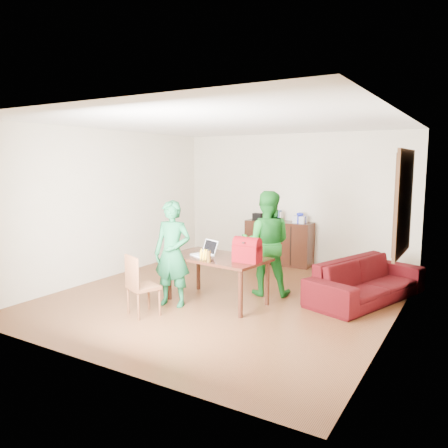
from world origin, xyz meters
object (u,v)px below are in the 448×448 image
Objects in this scene: red_bag at (247,252)px; sofa at (366,280)px; laptop at (202,253)px; table at (217,262)px; chair at (143,298)px; bottle at (209,256)px; person_far at (266,243)px; person_near at (172,254)px.

sofa is at bearing 44.26° from red_bag.
red_bag is at bearing 22.51° from laptop.
red_bag is 1.99m from sofa.
red_bag is 0.18× the size of sofa.
table is at bearing 170.70° from red_bag.
chair is 4.62× the size of bottle.
person_far is (0.46, 0.75, 0.21)m from table.
laptop is at bearing 92.21° from chair.
bottle is (0.31, -0.30, 0.05)m from laptop.
person_far is 1.08m from laptop.
sofa is at bearing 41.60° from bottle.
person_near is at bearing -129.98° from table.
person_near is at bearing -100.98° from laptop.
table is at bearing 42.11° from laptop.
chair is 2.17× the size of laptop.
sofa is (1.92, 1.26, -0.31)m from table.
laptop is 1.03× the size of red_bag.
person_near is 0.73× the size of sofa.
person_far is at bearing 71.83° from bottle.
laptop is (-0.22, -0.08, 0.13)m from table.
person_near is 8.45× the size of bottle.
bottle is 2.50m from sofa.
table is 4.04× the size of laptop.
sofa is at bearing 55.24° from laptop.
laptop reaches higher than bottle.
person_near is (-0.49, -0.46, 0.16)m from table.
bottle is at bearing -3.08° from person_near.
red_bag is (0.78, -0.01, 0.10)m from laptop.
table is 0.60m from red_bag.
chair is 0.78m from person_near.
person_far is 0.78× the size of sofa.
sofa is (1.47, 0.51, -0.52)m from person_far.
table is 1.23m from chair.
person_far reaches higher than bottle.
person_far is at bearing 82.69° from chair.
person_far reaches higher than laptop.
person_near is 3.96× the size of laptop.
person_near is 0.47m from laptop.
red_bag is (1.14, 0.93, 0.60)m from chair.
person_far is 4.23× the size of laptop.
person_far reaches higher than table.
chair is 0.40× the size of sofa.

